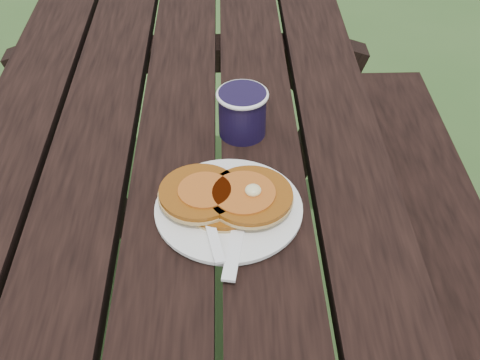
{
  "coord_description": "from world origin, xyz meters",
  "views": [
    {
      "loc": [
        0.09,
        -0.65,
        1.42
      ],
      "look_at": [
        0.11,
        0.04,
        0.8
      ],
      "focal_mm": 45.0,
      "sensor_mm": 36.0,
      "label": 1
    }
  ],
  "objects_px": {
    "plate": "(229,209)",
    "pancake_stack": "(227,196)",
    "picnic_table": "(184,356)",
    "coffee_cup": "(242,110)"
  },
  "relations": [
    {
      "from": "plate",
      "to": "pancake_stack",
      "type": "bearing_deg",
      "value": 108.4
    },
    {
      "from": "picnic_table",
      "to": "plate",
      "type": "relative_size",
      "value": 7.99
    },
    {
      "from": "picnic_table",
      "to": "coffee_cup",
      "type": "height_order",
      "value": "coffee_cup"
    },
    {
      "from": "coffee_cup",
      "to": "picnic_table",
      "type": "bearing_deg",
      "value": -118.54
    },
    {
      "from": "picnic_table",
      "to": "coffee_cup",
      "type": "xyz_separation_m",
      "value": [
        0.12,
        0.22,
        0.43
      ]
    },
    {
      "from": "plate",
      "to": "coffee_cup",
      "type": "relative_size",
      "value": 2.43
    },
    {
      "from": "plate",
      "to": "coffee_cup",
      "type": "xyz_separation_m",
      "value": [
        0.03,
        0.2,
        0.04
      ]
    },
    {
      "from": "plate",
      "to": "coffee_cup",
      "type": "distance_m",
      "value": 0.21
    },
    {
      "from": "coffee_cup",
      "to": "pancake_stack",
      "type": "bearing_deg",
      "value": -99.0
    },
    {
      "from": "picnic_table",
      "to": "plate",
      "type": "distance_m",
      "value": 0.4
    }
  ]
}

